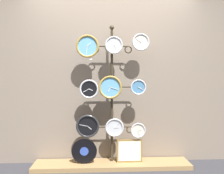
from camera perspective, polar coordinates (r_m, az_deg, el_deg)
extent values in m
cube|color=gray|center=(3.26, -0.18, 4.89)|extent=(4.40, 0.04, 2.80)
cube|color=#9E7A4C|center=(3.28, 0.01, -19.60)|extent=(2.20, 0.36, 0.06)
cylinder|color=#382D1E|center=(3.34, -0.04, -19.53)|extent=(0.42, 0.42, 0.02)
cylinder|color=#382D1E|center=(3.11, -0.05, -2.78)|extent=(0.04, 0.04, 1.91)
sphere|color=#382D1E|center=(3.18, -0.05, 15.27)|extent=(0.07, 0.07, 0.07)
cylinder|color=#382D1E|center=(3.13, -2.22, 10.60)|extent=(0.23, 0.02, 0.02)
torus|color=#382D1E|center=(3.12, -4.38, 9.76)|extent=(0.11, 0.02, 0.11)
cylinder|color=#382D1E|center=(3.14, 2.12, 10.57)|extent=(0.23, 0.02, 0.02)
torus|color=#382D1E|center=(3.15, 4.26, 9.71)|extent=(0.11, 0.02, 0.11)
cylinder|color=#382D1E|center=(3.10, -2.99, 0.03)|extent=(0.32, 0.02, 0.02)
torus|color=#382D1E|center=(3.11, -5.94, -0.65)|extent=(0.09, 0.02, 0.09)
cylinder|color=#382D1E|center=(3.11, 2.89, 0.04)|extent=(0.32, 0.02, 0.02)
torus|color=#382D1E|center=(3.14, 5.79, -0.62)|extent=(0.09, 0.02, 0.09)
cylinder|color=#382D1E|center=(3.17, -2.41, -10.38)|extent=(0.26, 0.02, 0.02)
torus|color=#382D1E|center=(3.19, -4.78, -11.13)|extent=(0.10, 0.02, 0.10)
cylinder|color=#382D1E|center=(3.19, 2.32, -10.33)|extent=(0.26, 0.02, 0.02)
torus|color=#382D1E|center=(3.21, 4.66, -11.03)|extent=(0.10, 0.02, 0.10)
cylinder|color=#60A8DB|center=(3.05, -6.42, 10.52)|extent=(0.28, 0.02, 0.28)
torus|color=#A58438|center=(3.03, -6.44, 10.56)|extent=(0.31, 0.03, 0.31)
cylinder|color=#A58438|center=(3.03, -6.44, 10.56)|extent=(0.02, 0.01, 0.02)
cube|color=silver|center=(3.04, -5.96, 11.00)|extent=(0.06, 0.00, 0.05)
cube|color=silver|center=(3.03, -6.63, 9.54)|extent=(0.03, 0.00, 0.11)
cylinder|color=silver|center=(3.06, 0.49, 10.85)|extent=(0.22, 0.02, 0.22)
torus|color=silver|center=(3.05, 0.50, 10.89)|extent=(0.24, 0.02, 0.24)
cylinder|color=silver|center=(3.05, 0.50, 10.89)|extent=(0.01, 0.01, 0.01)
cube|color=silver|center=(3.05, 0.82, 10.50)|extent=(0.04, 0.00, 0.05)
cube|color=silver|center=(3.05, 0.96, 11.57)|extent=(0.05, 0.00, 0.08)
cylinder|color=silver|center=(3.12, 7.51, 11.52)|extent=(0.22, 0.02, 0.22)
torus|color=silver|center=(3.10, 7.57, 11.57)|extent=(0.24, 0.02, 0.24)
cylinder|color=silver|center=(3.10, 7.57, 11.57)|extent=(0.01, 0.01, 0.01)
cube|color=silver|center=(3.10, 7.65, 11.09)|extent=(0.02, 0.00, 0.05)
cube|color=silver|center=(3.10, 6.94, 12.06)|extent=(0.07, 0.00, 0.06)
cylinder|color=black|center=(3.02, -6.00, -0.50)|extent=(0.24, 0.02, 0.24)
torus|color=silver|center=(3.01, -6.02, -0.52)|extent=(0.26, 0.02, 0.26)
cylinder|color=silver|center=(3.01, -6.02, -0.52)|extent=(0.01, 0.01, 0.01)
cube|color=silver|center=(3.01, -5.53, -0.73)|extent=(0.06, 0.00, 0.03)
cube|color=silver|center=(3.01, -6.79, -0.93)|extent=(0.08, 0.00, 0.05)
cylinder|color=#60A8DB|center=(3.02, -0.46, -0.07)|extent=(0.29, 0.02, 0.29)
torus|color=#A58438|center=(3.00, -0.44, -0.08)|extent=(0.32, 0.03, 0.32)
cylinder|color=#A58438|center=(3.00, -0.44, -0.08)|extent=(0.02, 0.01, 0.02)
cube|color=silver|center=(3.00, -0.71, -0.70)|extent=(0.04, 0.00, 0.07)
cube|color=silver|center=(3.01, 0.60, -0.40)|extent=(0.11, 0.00, 0.04)
cylinder|color=#4C84B2|center=(3.04, 6.87, -0.05)|extent=(0.20, 0.02, 0.20)
torus|color=silver|center=(3.02, 6.92, -0.06)|extent=(0.22, 0.02, 0.22)
cylinder|color=silver|center=(3.02, 6.92, -0.06)|extent=(0.01, 0.01, 0.01)
cube|color=silver|center=(3.03, 7.32, -0.24)|extent=(0.05, 0.00, 0.03)
cube|color=silver|center=(3.03, 7.54, -0.42)|extent=(0.07, 0.00, 0.04)
cylinder|color=black|center=(3.10, -6.37, -10.09)|extent=(0.29, 0.02, 0.29)
torus|color=#262628|center=(3.08, -6.39, -10.15)|extent=(0.32, 0.03, 0.32)
cylinder|color=#262628|center=(3.09, -6.39, -10.15)|extent=(0.02, 0.01, 0.02)
cube|color=silver|center=(3.09, -5.89, -10.57)|extent=(0.06, 0.00, 0.05)
cube|color=silver|center=(3.09, -7.44, -9.93)|extent=(0.11, 0.00, 0.03)
cylinder|color=silver|center=(3.11, 0.64, -10.50)|extent=(0.23, 0.02, 0.23)
torus|color=silver|center=(3.10, 0.66, -10.56)|extent=(0.26, 0.02, 0.26)
cylinder|color=silver|center=(3.10, 0.66, -10.56)|extent=(0.01, 0.01, 0.01)
cube|color=silver|center=(3.10, 1.19, -10.53)|extent=(0.06, 0.00, 0.01)
cube|color=silver|center=(3.09, 1.25, -9.96)|extent=(0.07, 0.00, 0.07)
cylinder|color=silver|center=(3.15, 6.80, -11.14)|extent=(0.19, 0.02, 0.19)
torus|color=silver|center=(3.13, 6.85, -11.20)|extent=(0.21, 0.02, 0.21)
cylinder|color=silver|center=(3.13, 6.85, -11.20)|extent=(0.01, 0.01, 0.01)
cube|color=silver|center=(3.13, 7.26, -11.10)|extent=(0.05, 0.00, 0.02)
cube|color=silver|center=(3.14, 7.05, -11.84)|extent=(0.03, 0.00, 0.07)
cylinder|color=black|center=(3.19, -7.27, -16.33)|extent=(0.35, 0.01, 0.35)
cylinder|color=#334FB2|center=(3.18, -7.28, -16.35)|extent=(0.12, 0.00, 0.12)
cube|color=olive|center=(3.23, 4.59, -16.28)|extent=(0.36, 0.02, 0.33)
cube|color=white|center=(3.22, 4.62, -16.34)|extent=(0.32, 0.00, 0.28)
cube|color=white|center=(3.02, -5.60, 7.39)|extent=(0.04, 0.00, 0.03)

